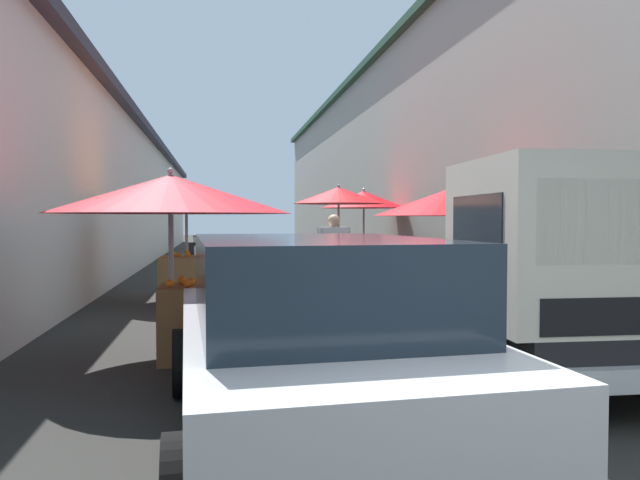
{
  "coord_description": "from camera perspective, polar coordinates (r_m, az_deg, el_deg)",
  "views": [
    {
      "loc": [
        -1.41,
        1.46,
        1.58
      ],
      "look_at": [
        8.92,
        -0.3,
        1.21
      ],
      "focal_mm": 33.51,
      "sensor_mm": 36.0,
      "label": 1
    }
  ],
  "objects": [
    {
      "name": "building_right_concrete",
      "position": [
        19.4,
        17.61,
        7.96
      ],
      "size": [
        49.8,
        7.5,
        7.21
      ],
      "color": "#A39E93",
      "rests_on": "ground"
    },
    {
      "name": "vendor_by_crates",
      "position": [
        10.63,
        1.33,
        -1.3
      ],
      "size": [
        0.32,
        0.64,
        1.66
      ],
      "color": "#232328",
      "rests_on": "ground"
    },
    {
      "name": "hatchback_car",
      "position": [
        4.2,
        -0.93,
        -9.49
      ],
      "size": [
        4.0,
        2.1,
        1.45
      ],
      "color": "#ADAFB5",
      "rests_on": "ground"
    },
    {
      "name": "ground",
      "position": [
        15.06,
        -4.04,
        -3.99
      ],
      "size": [
        90.0,
        90.0,
        0.0
      ],
      "primitive_type": "plane",
      "color": "#282826"
    },
    {
      "name": "delivery_truck",
      "position": [
        6.21,
        19.79,
        -3.05
      ],
      "size": [
        4.99,
        2.12,
        2.08
      ],
      "color": "black",
      "rests_on": "ground"
    },
    {
      "name": "parked_scooter",
      "position": [
        15.85,
        -11.52,
        -2.1
      ],
      "size": [
        1.67,
        0.57,
        1.14
      ],
      "color": "black",
      "rests_on": "ground"
    },
    {
      "name": "fruit_stall_mid_lane",
      "position": [
        6.68,
        -13.92,
        2.88
      ],
      "size": [
        2.62,
        2.62,
        2.13
      ],
      "color": "#9E9EA3",
      "rests_on": "ground"
    },
    {
      "name": "fruit_stall_far_right",
      "position": [
        11.74,
        -12.76,
        2.53
      ],
      "size": [
        2.79,
        2.79,
        2.23
      ],
      "color": "#9E9EA3",
      "rests_on": "ground"
    },
    {
      "name": "fruit_stall_far_left",
      "position": [
        17.49,
        4.25,
        3.21
      ],
      "size": [
        2.49,
        2.49,
        2.47
      ],
      "color": "#9E9EA3",
      "rests_on": "ground"
    },
    {
      "name": "fruit_stall_near_left",
      "position": [
        10.74,
        12.42,
        2.79
      ],
      "size": [
        2.72,
        2.72,
        2.19
      ],
      "color": "#9E9EA3",
      "rests_on": "ground"
    },
    {
      "name": "fruit_stall_near_right",
      "position": [
        15.03,
        1.88,
        3.21
      ],
      "size": [
        2.28,
        2.28,
        2.45
      ],
      "color": "#9E9EA3",
      "rests_on": "ground"
    }
  ]
}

